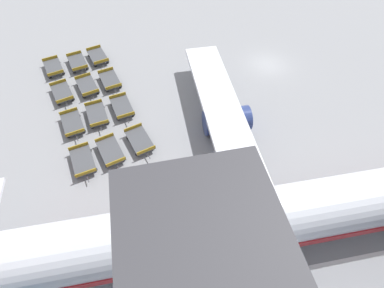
{
  "coord_description": "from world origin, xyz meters",
  "views": [
    {
      "loc": [
        26.25,
        -14.39,
        20.79
      ],
      "look_at": [
        11.63,
        -11.31,
        2.43
      ],
      "focal_mm": 28.0,
      "sensor_mm": 36.0,
      "label": 1
    }
  ],
  "objects_px": {
    "baggage_dolly_row_near_col_d": "(83,161)",
    "baggage_dolly_row_mid_b_col_b": "(110,80)",
    "baggage_dolly_row_mid_a_col_c": "(97,115)",
    "baggage_dolly_row_mid_a_col_d": "(111,151)",
    "baggage_dolly_row_near_col_c": "(72,124)",
    "baggage_dolly_row_mid_b_col_d": "(140,140)",
    "baggage_dolly_row_mid_a_col_a": "(78,63)",
    "baggage_dolly_row_mid_a_col_b": "(87,86)",
    "airplane": "(277,216)",
    "baggage_dolly_row_near_col_a": "(53,68)",
    "baggage_dolly_row_near_col_b": "(62,93)",
    "baggage_dolly_row_mid_b_col_a": "(98,56)",
    "baggage_dolly_row_mid_b_col_c": "(122,107)"
  },
  "relations": [
    {
      "from": "baggage_dolly_row_near_col_b",
      "to": "baggage_dolly_row_near_col_c",
      "type": "relative_size",
      "value": 1.0
    },
    {
      "from": "baggage_dolly_row_mid_a_col_c",
      "to": "baggage_dolly_row_mid_b_col_b",
      "type": "height_order",
      "value": "same"
    },
    {
      "from": "baggage_dolly_row_near_col_c",
      "to": "baggage_dolly_row_mid_b_col_d",
      "type": "distance_m",
      "value": 6.8
    },
    {
      "from": "airplane",
      "to": "baggage_dolly_row_mid_a_col_c",
      "type": "distance_m",
      "value": 18.76
    },
    {
      "from": "baggage_dolly_row_near_col_a",
      "to": "baggage_dolly_row_near_col_d",
      "type": "bearing_deg",
      "value": 14.0
    },
    {
      "from": "baggage_dolly_row_near_col_d",
      "to": "baggage_dolly_row_mid_a_col_b",
      "type": "height_order",
      "value": "same"
    },
    {
      "from": "baggage_dolly_row_near_col_b",
      "to": "baggage_dolly_row_mid_b_col_d",
      "type": "relative_size",
      "value": 1.0
    },
    {
      "from": "baggage_dolly_row_mid_a_col_a",
      "to": "baggage_dolly_row_mid_a_col_d",
      "type": "xyz_separation_m",
      "value": [
        13.58,
        3.17,
        0.0
      ]
    },
    {
      "from": "baggage_dolly_row_mid_a_col_d",
      "to": "baggage_dolly_row_near_col_c",
      "type": "bearing_deg",
      "value": -140.25
    },
    {
      "from": "baggage_dolly_row_near_col_b",
      "to": "baggage_dolly_row_mid_b_col_b",
      "type": "relative_size",
      "value": 1.0
    },
    {
      "from": "baggage_dolly_row_mid_a_col_a",
      "to": "baggage_dolly_row_mid_a_col_d",
      "type": "distance_m",
      "value": 13.94
    },
    {
      "from": "baggage_dolly_row_mid_b_col_d",
      "to": "baggage_dolly_row_mid_a_col_b",
      "type": "bearing_deg",
      "value": -151.44
    },
    {
      "from": "baggage_dolly_row_near_col_d",
      "to": "baggage_dolly_row_near_col_a",
      "type": "bearing_deg",
      "value": -166.0
    },
    {
      "from": "baggage_dolly_row_near_col_a",
      "to": "baggage_dolly_row_near_col_d",
      "type": "relative_size",
      "value": 1.0
    },
    {
      "from": "airplane",
      "to": "baggage_dolly_row_near_col_d",
      "type": "distance_m",
      "value": 16.07
    },
    {
      "from": "baggage_dolly_row_near_col_d",
      "to": "baggage_dolly_row_mid_b_col_b",
      "type": "xyz_separation_m",
      "value": [
        -10.24,
        2.62,
        0.0
      ]
    },
    {
      "from": "baggage_dolly_row_mid_a_col_c",
      "to": "baggage_dolly_row_mid_a_col_b",
      "type": "bearing_deg",
      "value": -168.05
    },
    {
      "from": "baggage_dolly_row_mid_a_col_a",
      "to": "baggage_dolly_row_mid_b_col_d",
      "type": "xyz_separation_m",
      "value": [
        12.9,
        5.75,
        0.0
      ]
    },
    {
      "from": "baggage_dolly_row_mid_a_col_c",
      "to": "baggage_dolly_row_mid_a_col_d",
      "type": "distance_m",
      "value": 4.86
    },
    {
      "from": "baggage_dolly_row_mid_b_col_b",
      "to": "baggage_dolly_row_mid_a_col_b",
      "type": "bearing_deg",
      "value": -78.27
    },
    {
      "from": "baggage_dolly_row_near_col_b",
      "to": "baggage_dolly_row_near_col_c",
      "type": "height_order",
      "value": "same"
    },
    {
      "from": "baggage_dolly_row_mid_a_col_a",
      "to": "baggage_dolly_row_mid_a_col_b",
      "type": "height_order",
      "value": "same"
    },
    {
      "from": "baggage_dolly_row_near_col_a",
      "to": "baggage_dolly_row_mid_b_col_b",
      "type": "xyz_separation_m",
      "value": [
        3.51,
        6.05,
        0.0
      ]
    },
    {
      "from": "baggage_dolly_row_mid_a_col_c",
      "to": "baggage_dolly_row_mid_b_col_a",
      "type": "xyz_separation_m",
      "value": [
        -9.56,
        0.2,
        0.0
      ]
    },
    {
      "from": "baggage_dolly_row_mid_a_col_b",
      "to": "baggage_dolly_row_mid_b_col_b",
      "type": "distance_m",
      "value": 2.4
    },
    {
      "from": "baggage_dolly_row_mid_b_col_d",
      "to": "baggage_dolly_row_mid_a_col_c",
      "type": "bearing_deg",
      "value": -137.71
    },
    {
      "from": "baggage_dolly_row_near_col_d",
      "to": "baggage_dolly_row_mid_a_col_a",
      "type": "xyz_separation_m",
      "value": [
        -14.14,
        -0.85,
        0.0
      ]
    },
    {
      "from": "baggage_dolly_row_near_col_b",
      "to": "baggage_dolly_row_mid_a_col_c",
      "type": "bearing_deg",
      "value": 41.28
    },
    {
      "from": "baggage_dolly_row_near_col_a",
      "to": "baggage_dolly_row_mid_b_col_c",
      "type": "height_order",
      "value": "same"
    },
    {
      "from": "baggage_dolly_row_mid_a_col_b",
      "to": "baggage_dolly_row_mid_b_col_a",
      "type": "height_order",
      "value": "same"
    },
    {
      "from": "baggage_dolly_row_near_col_c",
      "to": "baggage_dolly_row_mid_b_col_d",
      "type": "height_order",
      "value": "same"
    },
    {
      "from": "airplane",
      "to": "baggage_dolly_row_mid_b_col_b",
      "type": "relative_size",
      "value": 11.01
    },
    {
      "from": "baggage_dolly_row_near_col_b",
      "to": "baggage_dolly_row_mid_b_col_a",
      "type": "xyz_separation_m",
      "value": [
        -5.64,
        3.64,
        0.0
      ]
    },
    {
      "from": "baggage_dolly_row_mid_b_col_b",
      "to": "baggage_dolly_row_mid_b_col_c",
      "type": "xyz_separation_m",
      "value": [
        4.39,
        1.01,
        0.0
      ]
    },
    {
      "from": "baggage_dolly_row_mid_b_col_b",
      "to": "baggage_dolly_row_mid_b_col_d",
      "type": "relative_size",
      "value": 1.0
    },
    {
      "from": "baggage_dolly_row_mid_b_col_d",
      "to": "baggage_dolly_row_near_col_c",
      "type": "bearing_deg",
      "value": -119.43
    },
    {
      "from": "baggage_dolly_row_mid_b_col_a",
      "to": "baggage_dolly_row_mid_b_col_c",
      "type": "relative_size",
      "value": 1.0
    },
    {
      "from": "airplane",
      "to": "baggage_dolly_row_mid_b_col_c",
      "type": "bearing_deg",
      "value": -147.5
    },
    {
      "from": "baggage_dolly_row_near_col_b",
      "to": "baggage_dolly_row_mid_b_col_d",
      "type": "xyz_separation_m",
      "value": [
        7.97,
        7.13,
        0.0
      ]
    },
    {
      "from": "baggage_dolly_row_mid_b_col_d",
      "to": "baggage_dolly_row_mid_a_col_d",
      "type": "bearing_deg",
      "value": -75.19
    },
    {
      "from": "airplane",
      "to": "baggage_dolly_row_near_col_c",
      "type": "bearing_deg",
      "value": -133.94
    },
    {
      "from": "baggage_dolly_row_mid_b_col_a",
      "to": "baggage_dolly_row_mid_b_col_c",
      "type": "distance_m",
      "value": 9.28
    },
    {
      "from": "baggage_dolly_row_mid_a_col_c",
      "to": "baggage_dolly_row_mid_b_col_d",
      "type": "distance_m",
      "value": 5.48
    },
    {
      "from": "baggage_dolly_row_mid_a_col_d",
      "to": "baggage_dolly_row_mid_a_col_a",
      "type": "bearing_deg",
      "value": -166.86
    },
    {
      "from": "airplane",
      "to": "baggage_dolly_row_near_col_b",
      "type": "xyz_separation_m",
      "value": [
        -18.23,
        -15.32,
        -2.38
      ]
    },
    {
      "from": "baggage_dolly_row_near_col_b",
      "to": "baggage_dolly_row_mid_a_col_a",
      "type": "height_order",
      "value": "same"
    },
    {
      "from": "baggage_dolly_row_mid_a_col_d",
      "to": "baggage_dolly_row_mid_b_col_a",
      "type": "distance_m",
      "value": 14.32
    },
    {
      "from": "baggage_dolly_row_near_col_a",
      "to": "baggage_dolly_row_mid_b_col_d",
      "type": "relative_size",
      "value": 1.0
    },
    {
      "from": "baggage_dolly_row_mid_b_col_b",
      "to": "baggage_dolly_row_mid_b_col_d",
      "type": "distance_m",
      "value": 9.28
    },
    {
      "from": "baggage_dolly_row_near_col_b",
      "to": "baggage_dolly_row_mid_b_col_d",
      "type": "bearing_deg",
      "value": 41.8
    }
  ]
}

